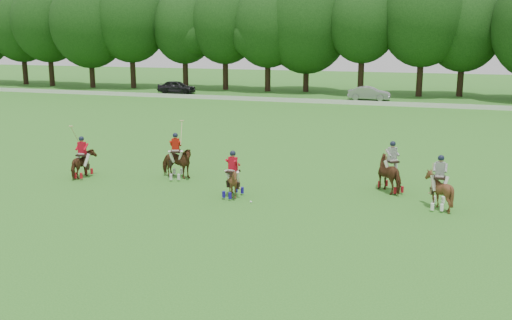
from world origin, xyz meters
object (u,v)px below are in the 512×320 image
(car_mid, at_px, (369,93))
(polo_red_c, at_px, (233,181))
(polo_stripe_a, at_px, (391,173))
(polo_red_b, at_px, (176,162))
(polo_stripe_b, at_px, (439,190))
(polo_ball, at_px, (251,202))
(polo_red_a, at_px, (83,163))
(car_left, at_px, (177,87))

(car_mid, distance_m, polo_red_c, 39.81)
(polo_stripe_a, bearing_deg, polo_red_b, -175.12)
(car_mid, distance_m, polo_stripe_a, 37.10)
(polo_stripe_a, relative_size, polo_stripe_b, 1.04)
(polo_stripe_b, relative_size, polo_ball, 24.90)
(polo_red_b, bearing_deg, polo_stripe_b, -5.37)
(polo_red_b, distance_m, polo_ball, 5.69)
(polo_stripe_a, distance_m, polo_stripe_b, 2.93)
(car_mid, xyz_separation_m, polo_red_a, (-9.20, -38.84, 0.00))
(car_left, xyz_separation_m, polo_ball, (23.12, -40.38, -0.73))
(polo_stripe_b, bearing_deg, car_mid, 101.28)
(car_left, relative_size, polo_stripe_b, 2.04)
(polo_red_b, relative_size, polo_red_c, 1.36)
(polo_stripe_b, bearing_deg, polo_stripe_a, 135.53)
(car_mid, xyz_separation_m, polo_ball, (0.16, -40.38, -0.69))
(car_left, bearing_deg, polo_red_c, -152.70)
(car_left, xyz_separation_m, polo_red_a, (13.76, -38.84, -0.04))
(car_left, height_order, polo_red_b, polo_red_b)
(car_mid, distance_m, polo_red_a, 39.92)
(polo_ball, bearing_deg, polo_stripe_a, 34.17)
(car_mid, distance_m, polo_red_b, 37.84)
(polo_red_a, bearing_deg, polo_stripe_b, 0.43)
(polo_red_a, xyz_separation_m, polo_stripe_a, (14.83, 2.18, 0.10))
(polo_red_c, distance_m, polo_stripe_b, 8.65)
(polo_red_b, xyz_separation_m, polo_ball, (4.87, -2.83, -0.77))
(polo_red_b, bearing_deg, polo_stripe_a, 4.88)
(car_mid, bearing_deg, polo_red_c, 178.60)
(car_left, xyz_separation_m, polo_red_c, (22.09, -39.80, -0.05))
(polo_red_a, distance_m, polo_ball, 9.51)
(polo_red_c, bearing_deg, polo_red_b, 149.64)
(polo_red_b, distance_m, polo_stripe_b, 12.48)
(car_left, distance_m, polo_red_c, 45.52)
(car_left, relative_size, car_mid, 1.02)
(polo_red_c, bearing_deg, car_left, 119.04)
(car_mid, height_order, polo_red_c, polo_red_c)
(polo_red_c, relative_size, polo_stripe_b, 0.93)
(polo_red_a, bearing_deg, polo_stripe_a, 8.36)
(polo_stripe_a, bearing_deg, polo_stripe_b, -44.47)
(car_mid, height_order, polo_red_b, polo_red_b)
(polo_red_a, distance_m, polo_stripe_a, 14.99)
(polo_stripe_b, xyz_separation_m, polo_ball, (-7.56, -1.66, -0.75))
(car_left, height_order, polo_stripe_b, polo_stripe_b)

